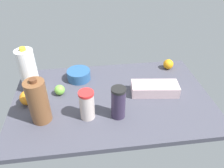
{
  "coord_description": "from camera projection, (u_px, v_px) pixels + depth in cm",
  "views": [
    {
      "loc": [
        13.36,
        102.84,
        88.35
      ],
      "look_at": [
        0.0,
        0.0,
        13.0
      ],
      "focal_mm": 35.0,
      "sensor_mm": 36.0,
      "label": 1
    }
  ],
  "objects": [
    {
      "name": "countertop",
      "position": [
        112.0,
        99.0,
        1.35
      ],
      "size": [
        120.0,
        76.0,
        3.0
      ],
      "primitive_type": "cube",
      "color": "#40404C",
      "rests_on": "ground"
    },
    {
      "name": "egg_carton",
      "position": [
        155.0,
        89.0,
        1.36
      ],
      "size": [
        30.06,
        15.32,
        6.69
      ],
      "primitive_type": "cube",
      "rotation": [
        0.0,
        0.0,
        -0.12
      ],
      "color": "beige",
      "rests_on": "countertop"
    },
    {
      "name": "mixing_bowl",
      "position": [
        79.0,
        75.0,
        1.48
      ],
      "size": [
        15.68,
        15.68,
        6.74
      ],
      "primitive_type": "cylinder",
      "color": "#285589",
      "rests_on": "countertop"
    },
    {
      "name": "tumbler_cup",
      "position": [
        87.0,
        105.0,
        1.15
      ],
      "size": [
        8.24,
        8.24,
        16.99
      ],
      "color": "beige",
      "rests_on": "countertop"
    },
    {
      "name": "shaker_bottle",
      "position": [
        118.0,
        103.0,
        1.16
      ],
      "size": [
        7.9,
        7.9,
        18.73
      ],
      "color": "#322741",
      "rests_on": "countertop"
    },
    {
      "name": "milk_jug",
      "position": [
        28.0,
        71.0,
        1.33
      ],
      "size": [
        10.6,
        10.6,
        29.44
      ],
      "color": "white",
      "rests_on": "countertop"
    },
    {
      "name": "chocolate_milk_jug",
      "position": [
        38.0,
        102.0,
        1.12
      ],
      "size": [
        10.47,
        10.47,
        26.49
      ],
      "color": "brown",
      "rests_on": "countertop"
    },
    {
      "name": "orange_far_back",
      "position": [
        27.0,
        98.0,
        1.27
      ],
      "size": [
        8.74,
        8.74,
        8.74
      ],
      "primitive_type": "sphere",
      "color": "orange",
      "rests_on": "countertop"
    },
    {
      "name": "lime_by_jug",
      "position": [
        60.0,
        90.0,
        1.35
      ],
      "size": [
        6.4,
        6.4,
        6.4
      ],
      "primitive_type": "sphere",
      "color": "#6FB640",
      "rests_on": "countertop"
    },
    {
      "name": "orange_beside_bowl",
      "position": [
        168.0,
        64.0,
        1.59
      ],
      "size": [
        7.2,
        7.2,
        7.2
      ],
      "primitive_type": "sphere",
      "color": "orange",
      "rests_on": "countertop"
    }
  ]
}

